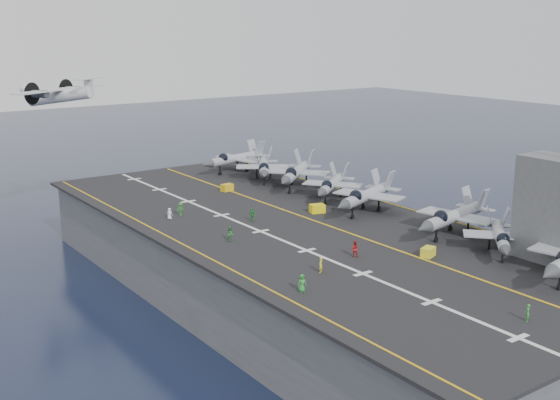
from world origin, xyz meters
TOP-DOWN VIEW (x-y plane):
  - ground at (0.00, 0.00)m, footprint 500.00×500.00m
  - hull at (0.00, 0.00)m, footprint 36.00×90.00m
  - flight_deck at (0.00, 0.00)m, footprint 38.00×92.00m
  - foul_line at (3.00, 0.00)m, footprint 0.35×90.00m
  - landing_centerline at (-6.00, 0.00)m, footprint 0.50×90.00m
  - deck_edge_port at (-17.00, 0.00)m, footprint 0.25×90.00m
  - deck_edge_stbd at (18.50, 0.00)m, footprint 0.25×90.00m
  - fighter_jet_1 at (12.09, -24.05)m, footprint 15.15×14.92m
  - fighter_jet_2 at (13.40, -15.78)m, footprint 17.07×13.17m
  - fighter_jet_4 at (11.97, -0.71)m, footprint 17.96×15.06m
  - fighter_jet_5 at (13.16, 8.56)m, footprint 16.72×15.73m
  - fighter_jet_6 at (13.37, 18.05)m, footprint 18.99×18.19m
  - fighter_jet_7 at (12.20, 26.02)m, footprint 16.12×17.46m
  - fighter_jet_8 at (12.28, 35.21)m, footprint 16.95×13.18m
  - tow_cart_a at (4.21, -20.02)m, footprint 2.18×1.79m
  - tow_cart_b at (6.04, 3.17)m, footprint 2.36×1.85m
  - tow_cart_c at (2.60, 22.62)m, footprint 2.07×1.50m
  - crew_0 at (-14.63, -20.38)m, footprint 1.22×0.93m
  - crew_1 at (-9.49, -16.98)m, footprint 1.26×1.18m
  - crew_2 at (-11.36, -1.24)m, footprint 1.27×1.32m
  - crew_3 at (-10.78, 13.31)m, footprint 1.16×0.79m
  - crew_4 at (-4.15, 4.80)m, footprint 1.09×1.33m
  - crew_5 at (-13.02, 12.36)m, footprint 1.10×1.17m
  - crew_6 at (-2.29, -38.21)m, footprint 1.17×1.15m
  - crew_7 at (-2.83, -14.99)m, footprint 1.39×1.29m
  - transport_plane at (-13.57, 53.70)m, footprint 26.35×23.95m

SIDE VIEW (x-z plane):
  - ground at x=0.00m, z-range 0.00..0.00m
  - hull at x=0.00m, z-range 0.00..10.00m
  - flight_deck at x=0.00m, z-range 10.00..10.40m
  - foul_line at x=3.00m, z-range 10.41..10.43m
  - landing_centerline at x=-6.00m, z-range 10.41..10.43m
  - deck_edge_port at x=-17.00m, z-range 10.41..10.43m
  - deck_edge_stbd at x=18.50m, z-range 10.41..10.43m
  - tow_cart_a at x=4.21m, z-range 10.40..11.52m
  - tow_cart_c at x=2.60m, z-range 10.40..11.55m
  - tow_cart_b at x=6.04m, z-range 10.40..11.65m
  - crew_5 at x=-13.02m, z-range 10.40..12.02m
  - crew_6 at x=-2.29m, z-range 10.40..12.04m
  - crew_1 at x=-9.49m, z-range 10.40..12.15m
  - crew_2 at x=-11.36m, z-range 10.40..12.24m
  - crew_0 at x=-14.63m, z-range 10.40..12.24m
  - crew_3 at x=-10.78m, z-range 10.40..12.29m
  - crew_4 at x=-4.15m, z-range 10.40..12.31m
  - crew_7 at x=-2.83m, z-range 10.40..12.33m
  - fighter_jet_1 at x=12.09m, z-range 10.40..14.83m
  - fighter_jet_5 at x=13.16m, z-range 10.40..15.24m
  - fighter_jet_7 at x=12.20m, z-range 10.40..15.44m
  - fighter_jet_8 at x=12.28m, z-range 10.40..15.63m
  - fighter_jet_2 at x=13.40m, z-range 10.40..15.70m
  - fighter_jet_4 at x=11.97m, z-range 10.40..15.71m
  - fighter_jet_6 at x=13.37m, z-range 10.40..15.91m
  - transport_plane at x=-13.57m, z-range 21.73..26.89m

